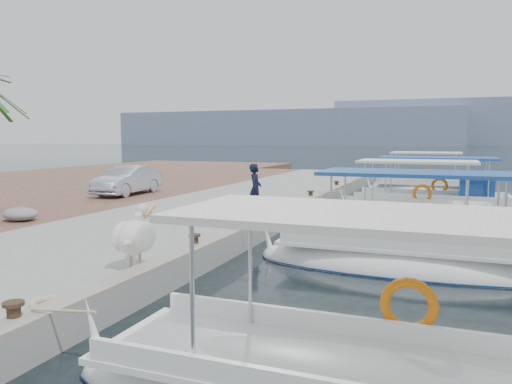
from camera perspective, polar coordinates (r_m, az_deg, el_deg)
ground at (r=14.47m, az=0.85°, el=-5.67°), size 400.00×400.00×0.00m
concrete_quay at (r=20.11m, az=-2.19°, el=-1.61°), size 6.00×40.00×0.50m
quay_curb at (r=19.14m, az=5.46°, el=-1.09°), size 0.44×40.00×0.12m
cobblestone_strip at (r=22.55m, az=-13.93°, el=-0.94°), size 4.00×40.00×0.50m
fishing_caique_b at (r=11.99m, az=16.72°, el=-7.82°), size 6.99×2.16×2.83m
fishing_caique_c at (r=17.82m, az=17.24°, el=-3.29°), size 6.35×2.28×2.83m
fishing_caique_d at (r=21.08m, az=19.58°, el=-1.77°), size 7.37×2.51×2.83m
fishing_caique_e at (r=28.51m, az=18.45°, el=0.13°), size 6.00×2.38×2.83m
mooring_bollards at (r=15.85m, az=1.56°, el=-2.09°), size 0.28×20.28×0.33m
pelican at (r=9.83m, az=-13.61°, el=-4.89°), size 0.70×1.55×1.19m
fisherman at (r=16.26m, az=-0.08°, el=0.36°), size 0.50×0.66×1.65m
parked_car at (r=22.63m, az=-14.47°, el=1.31°), size 1.49×3.87×1.26m
tarp_bundle at (r=16.58m, az=-25.34°, el=-2.30°), size 1.10×0.90×0.40m
rope_coil at (r=8.12m, az=-22.68°, el=-11.65°), size 0.54×0.54×0.10m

